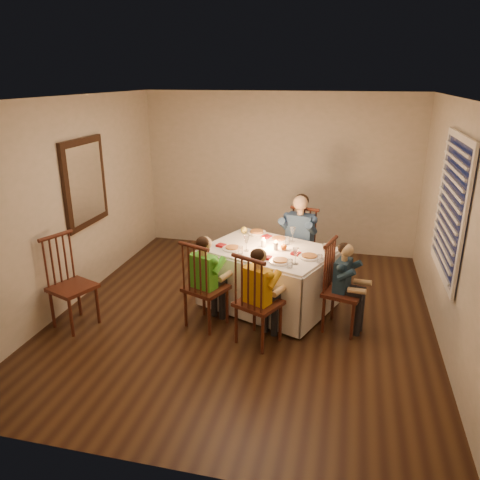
% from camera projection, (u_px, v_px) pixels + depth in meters
% --- Properties ---
extents(ground, '(5.00, 5.00, 0.00)m').
position_uv_depth(ground, '(245.00, 315.00, 5.84)').
color(ground, black).
rests_on(ground, ground).
extents(wall_left, '(0.02, 5.00, 2.60)m').
position_uv_depth(wall_left, '(72.00, 203.00, 5.90)').
color(wall_left, beige).
rests_on(wall_left, ground).
extents(wall_right, '(0.02, 5.00, 2.60)m').
position_uv_depth(wall_right, '(454.00, 229.00, 4.92)').
color(wall_right, beige).
rests_on(wall_right, ground).
extents(wall_back, '(4.50, 0.02, 2.60)m').
position_uv_depth(wall_back, '(279.00, 173.00, 7.70)').
color(wall_back, beige).
rests_on(wall_back, ground).
extents(ceiling, '(5.00, 5.00, 0.00)m').
position_uv_depth(ceiling, '(246.00, 98.00, 4.98)').
color(ceiling, white).
rests_on(ceiling, wall_back).
extents(dining_table, '(1.81, 1.57, 0.76)m').
position_uv_depth(dining_table, '(269.00, 265.00, 5.89)').
color(dining_table, white).
rests_on(dining_table, ground).
extents(chair_adult, '(0.53, 0.52, 1.08)m').
position_uv_depth(chair_adult, '(297.00, 282.00, 6.76)').
color(chair_adult, '#3A190F').
rests_on(chair_adult, ground).
extents(chair_near_left, '(0.57, 0.56, 1.08)m').
position_uv_depth(chair_near_left, '(207.00, 324.00, 5.62)').
color(chair_near_left, '#3A190F').
rests_on(chair_near_left, ground).
extents(chair_near_right, '(0.58, 0.57, 1.08)m').
position_uv_depth(chair_near_right, '(258.00, 341.00, 5.26)').
color(chair_near_right, '#3A190F').
rests_on(chair_near_right, ground).
extents(chair_end, '(0.52, 0.53, 1.08)m').
position_uv_depth(chair_end, '(341.00, 328.00, 5.52)').
color(chair_end, '#3A190F').
rests_on(chair_end, ground).
extents(chair_extra, '(0.57, 0.59, 1.12)m').
position_uv_depth(chair_extra, '(77.00, 325.00, 5.60)').
color(chair_extra, '#3A190F').
rests_on(chair_extra, ground).
extents(adult, '(0.58, 0.55, 1.30)m').
position_uv_depth(adult, '(297.00, 282.00, 6.76)').
color(adult, '#32537E').
rests_on(adult, ground).
extents(child_green, '(0.49, 0.47, 1.12)m').
position_uv_depth(child_green, '(207.00, 324.00, 5.62)').
color(child_green, green).
rests_on(child_green, ground).
extents(child_yellow, '(0.50, 0.48, 1.12)m').
position_uv_depth(child_yellow, '(258.00, 341.00, 5.26)').
color(child_yellow, gold).
rests_on(child_yellow, ground).
extents(child_teal, '(0.40, 0.42, 1.07)m').
position_uv_depth(child_teal, '(341.00, 328.00, 5.52)').
color(child_teal, '#1A3043').
rests_on(child_teal, ground).
extents(setting_adult, '(0.34, 0.34, 0.02)m').
position_uv_depth(setting_adult, '(279.00, 240.00, 6.10)').
color(setting_adult, white).
rests_on(setting_adult, dining_table).
extents(setting_green, '(0.34, 0.34, 0.02)m').
position_uv_depth(setting_green, '(233.00, 249.00, 5.78)').
color(setting_green, white).
rests_on(setting_green, dining_table).
extents(setting_yellow, '(0.34, 0.34, 0.02)m').
position_uv_depth(setting_yellow, '(280.00, 261.00, 5.39)').
color(setting_yellow, white).
rests_on(setting_yellow, dining_table).
extents(setting_teal, '(0.34, 0.34, 0.02)m').
position_uv_depth(setting_teal, '(309.00, 257.00, 5.52)').
color(setting_teal, white).
rests_on(setting_teal, dining_table).
extents(candle_left, '(0.06, 0.06, 0.10)m').
position_uv_depth(candle_left, '(263.00, 243.00, 5.84)').
color(candle_left, white).
rests_on(candle_left, dining_table).
extents(candle_right, '(0.06, 0.06, 0.10)m').
position_uv_depth(candle_right, '(276.00, 246.00, 5.75)').
color(candle_right, white).
rests_on(candle_right, dining_table).
extents(squash, '(0.09, 0.09, 0.09)m').
position_uv_depth(squash, '(244.00, 230.00, 6.36)').
color(squash, yellow).
rests_on(squash, dining_table).
extents(orange_fruit, '(0.08, 0.08, 0.08)m').
position_uv_depth(orange_fruit, '(284.00, 247.00, 5.75)').
color(orange_fruit, orange).
rests_on(orange_fruit, dining_table).
extents(serving_bowl, '(0.24, 0.24, 0.06)m').
position_uv_depth(serving_bowl, '(257.00, 234.00, 6.28)').
color(serving_bowl, white).
rests_on(serving_bowl, dining_table).
extents(wall_mirror, '(0.06, 0.95, 1.15)m').
position_uv_depth(wall_mirror, '(85.00, 183.00, 6.10)').
color(wall_mirror, black).
rests_on(wall_mirror, wall_left).
extents(window_blinds, '(0.07, 1.34, 1.54)m').
position_uv_depth(window_blinds, '(450.00, 208.00, 4.95)').
color(window_blinds, black).
rests_on(window_blinds, wall_right).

